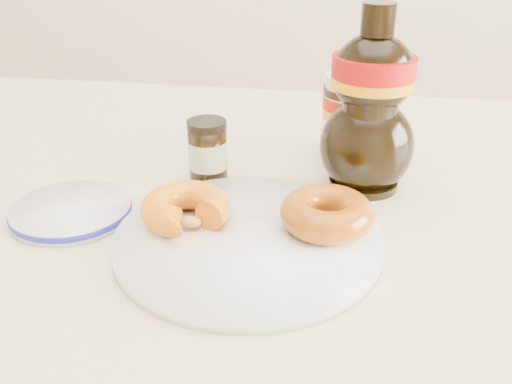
# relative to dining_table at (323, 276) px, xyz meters

# --- Properties ---
(dining_table) EXTENTS (1.40, 0.90, 0.75)m
(dining_table) POSITION_rel_dining_table_xyz_m (0.00, 0.00, 0.00)
(dining_table) COLOR beige
(dining_table) RESTS_ON ground
(plate) EXTENTS (0.26, 0.26, 0.01)m
(plate) POSITION_rel_dining_table_xyz_m (-0.07, -0.08, 0.09)
(plate) COLOR white
(plate) RESTS_ON dining_table
(donut_bitten) EXTENTS (0.12, 0.12, 0.03)m
(donut_bitten) POSITION_rel_dining_table_xyz_m (-0.14, -0.06, 0.11)
(donut_bitten) COLOR orange
(donut_bitten) RESTS_ON plate
(donut_whole) EXTENTS (0.10, 0.10, 0.03)m
(donut_whole) POSITION_rel_dining_table_xyz_m (0.00, -0.05, 0.11)
(donut_whole) COLOR #8C3109
(donut_whole) RESTS_ON plate
(nutella_jar) EXTENTS (0.08, 0.08, 0.11)m
(nutella_jar) POSITION_rel_dining_table_xyz_m (0.02, 0.17, 0.14)
(nutella_jar) COLOR white
(nutella_jar) RESTS_ON dining_table
(syrup_bottle) EXTENTS (0.12, 0.11, 0.21)m
(syrup_bottle) POSITION_rel_dining_table_xyz_m (0.04, 0.08, 0.19)
(syrup_bottle) COLOR black
(syrup_bottle) RESTS_ON dining_table
(dark_jar) EXTENTS (0.05, 0.05, 0.08)m
(dark_jar) POSITION_rel_dining_table_xyz_m (-0.15, 0.06, 0.12)
(dark_jar) COLOR black
(dark_jar) RESTS_ON dining_table
(blue_rim_saucer) EXTENTS (0.13, 0.13, 0.01)m
(blue_rim_saucer) POSITION_rel_dining_table_xyz_m (-0.27, -0.05, 0.09)
(blue_rim_saucer) COLOR white
(blue_rim_saucer) RESTS_ON dining_table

